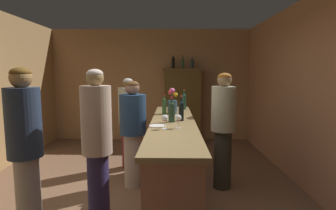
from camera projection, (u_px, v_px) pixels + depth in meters
floor at (128, 210)px, 3.23m from camera, size 9.11×9.11×0.00m
wall_back at (151, 85)px, 6.60m from camera, size 4.97×0.12×2.75m
bar_counter at (173, 163)px, 3.34m from camera, size 0.55×2.86×1.08m
display_cabinet at (182, 104)px, 6.32m from camera, size 0.93×0.47×1.78m
wine_bottle_pinot at (172, 111)px, 3.22m from camera, size 0.08×0.08×0.31m
wine_bottle_merlot at (164, 105)px, 3.85m from camera, size 0.06×0.06×0.29m
wine_bottle_malbec at (181, 110)px, 3.31m from camera, size 0.07×0.07×0.32m
wine_bottle_chardonnay at (184, 101)px, 4.33m from camera, size 0.07×0.07×0.33m
wine_glass_front at (178, 119)px, 2.85m from camera, size 0.07×0.07×0.15m
wine_glass_mid at (165, 119)px, 2.81m from camera, size 0.07×0.07×0.16m
flower_arrangement at (172, 103)px, 3.91m from camera, size 0.15×0.18×0.38m
cheese_plate at (157, 126)px, 2.96m from camera, size 0.19×0.19×0.01m
display_bottle_left at (173, 62)px, 6.20m from camera, size 0.08×0.08×0.32m
display_bottle_midleft at (183, 63)px, 6.20m from camera, size 0.06×0.06×0.30m
display_bottle_center at (192, 63)px, 6.20m from camera, size 0.08×0.08×0.27m
patron_tall at (133, 130)px, 3.84m from camera, size 0.39×0.39×1.57m
patron_near_entrance at (129, 120)px, 4.58m from camera, size 0.35×0.35×1.59m
patron_by_cabinet at (97, 145)px, 2.64m from camera, size 0.30×0.30×1.71m
patron_in_grey at (25, 148)px, 2.49m from camera, size 0.32×0.32×1.73m
bartender at (223, 126)px, 3.76m from camera, size 0.35×0.35×1.68m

